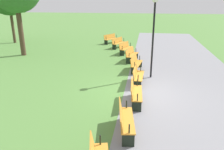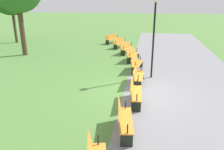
% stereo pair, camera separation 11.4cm
% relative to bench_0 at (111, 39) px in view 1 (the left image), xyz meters
% --- Properties ---
extents(ground_plane, '(120.00, 120.00, 0.00)m').
position_rel_bench_0_xyz_m(ground_plane, '(11.83, 3.24, -0.47)').
color(ground_plane, '#54843D').
extents(path_paving, '(38.96, 6.26, 0.01)m').
position_rel_bench_0_xyz_m(path_paving, '(11.83, 5.71, -0.47)').
color(path_paving, gray).
rests_on(path_paving, ground).
extents(bench_0, '(1.71, 1.27, 0.89)m').
position_rel_bench_0_xyz_m(bench_0, '(0.00, 0.00, 0.00)').
color(bench_0, orange).
rests_on(bench_0, ground).
extents(bench_1, '(1.74, 1.14, 0.89)m').
position_rel_bench_0_xyz_m(bench_1, '(2.00, 1.03, 0.00)').
color(bench_1, orange).
rests_on(bench_1, ground).
extents(bench_2, '(1.76, 1.01, 0.89)m').
position_rel_bench_0_xyz_m(bench_2, '(4.09, 1.87, 0.00)').
color(bench_2, orange).
rests_on(bench_2, ground).
extents(bench_3, '(1.77, 0.86, 0.89)m').
position_rel_bench_0_xyz_m(bench_3, '(6.25, 2.51, 0.00)').
color(bench_3, orange).
rests_on(bench_3, ground).
extents(bench_4, '(1.75, 0.71, 0.89)m').
position_rel_bench_0_xyz_m(bench_4, '(8.46, 2.93, 0.00)').
color(bench_4, orange).
rests_on(bench_4, ground).
extents(bench_5, '(1.72, 0.55, 0.89)m').
position_rel_bench_0_xyz_m(bench_5, '(10.70, 3.15, 0.00)').
color(bench_5, orange).
rests_on(bench_5, ground).
extents(bench_6, '(1.72, 0.55, 0.89)m').
position_rel_bench_0_xyz_m(bench_6, '(12.95, 3.15, 0.00)').
color(bench_6, orange).
rests_on(bench_6, ground).
extents(bench_7, '(1.75, 0.71, 0.89)m').
position_rel_bench_0_xyz_m(bench_7, '(15.19, 2.93, 0.00)').
color(bench_7, orange).
rests_on(bench_7, ground).
extents(lamp_post, '(0.32, 0.32, 4.35)m').
position_rel_bench_0_xyz_m(lamp_post, '(9.58, 3.85, 2.52)').
color(lamp_post, black).
rests_on(lamp_post, ground).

